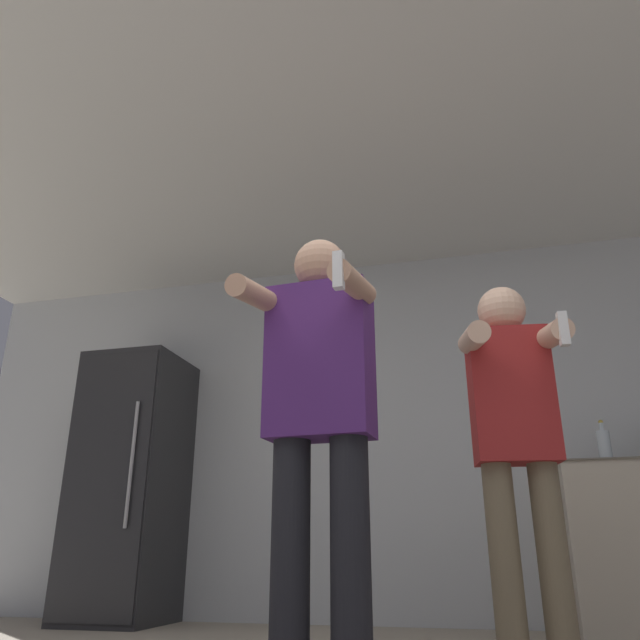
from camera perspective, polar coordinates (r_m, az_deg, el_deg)
The scene contains 6 objects.
wall_back at distance 4.51m, azimuth 8.20°, elevation -9.66°, with size 7.00×0.06×2.55m.
ceiling_slab at distance 3.71m, azimuth 4.61°, elevation 14.78°, with size 7.00×3.29×0.05m.
refrigerator at distance 4.72m, azimuth -16.98°, elevation -14.10°, with size 0.64×0.69×1.80m.
bottle_dark_rum at distance 4.16m, azimuth 24.56°, elevation -10.39°, with size 0.08×0.08×0.25m.
person_woman_foreground at distance 2.50m, azimuth -0.09°, elevation -7.99°, with size 0.52×0.55×1.72m.
person_man_side at distance 2.86m, azimuth 17.41°, elevation -9.28°, with size 0.47×0.50×1.60m.
Camera 1 is at (0.45, -1.60, 0.43)m, focal length 35.00 mm.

